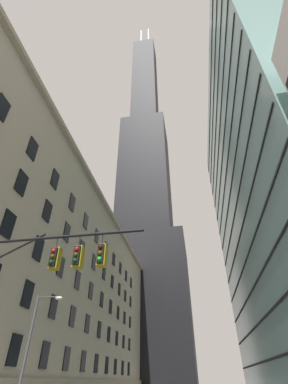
{
  "coord_description": "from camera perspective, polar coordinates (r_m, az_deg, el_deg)",
  "views": [
    {
      "loc": [
        3.34,
        -9.23,
        1.98
      ],
      "look_at": [
        -3.16,
        26.85,
        27.58
      ],
      "focal_mm": 25.42,
      "sensor_mm": 36.0,
      "label": 1
    }
  ],
  "objects": [
    {
      "name": "station_building",
      "position": [
        45.84,
        -18.84,
        -17.54
      ],
      "size": [
        14.6,
        70.86,
        28.73
      ],
      "color": "#B2A88E",
      "rests_on": "ground"
    },
    {
      "name": "dark_skyscraper",
      "position": [
        105.95,
        0.3,
        -2.71
      ],
      "size": [
        27.71,
        27.71,
        200.83
      ],
      "color": "black",
      "rests_on": "ground"
    },
    {
      "name": "glass_office_midrise",
      "position": [
        49.42,
        26.39,
        0.62
      ],
      "size": [
        15.26,
        49.55,
        55.53
      ],
      "color": "gray",
      "rests_on": "ground"
    },
    {
      "name": "traffic_signal_mast",
      "position": [
        13.8,
        -20.72,
        -15.88
      ],
      "size": [
        8.53,
        0.63,
        7.91
      ],
      "color": "black",
      "rests_on": "sidewalk_left"
    },
    {
      "name": "street_lamppost",
      "position": [
        22.12,
        -22.19,
        -26.62
      ],
      "size": [
        2.01,
        0.32,
        7.01
      ],
      "color": "#47474C",
      "rests_on": "sidewalk_left"
    }
  ]
}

